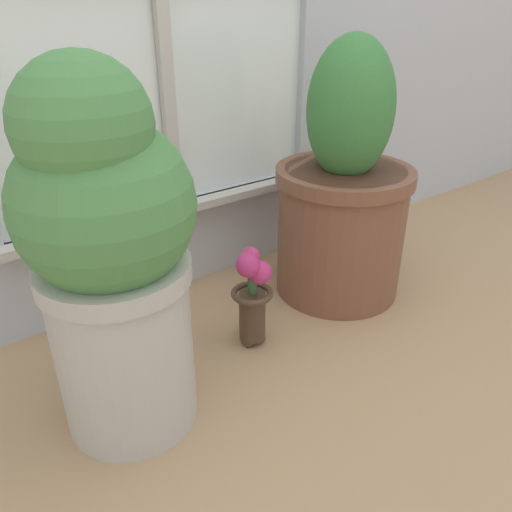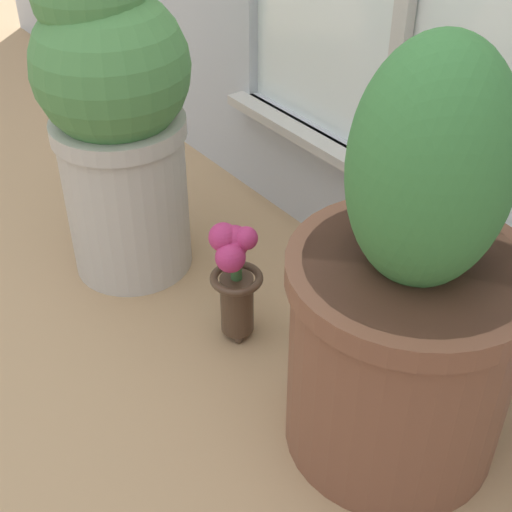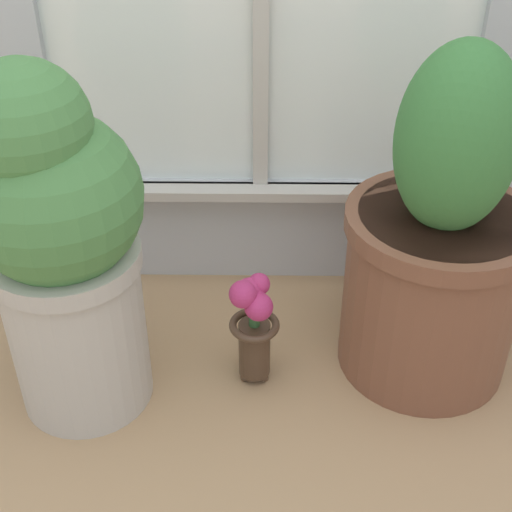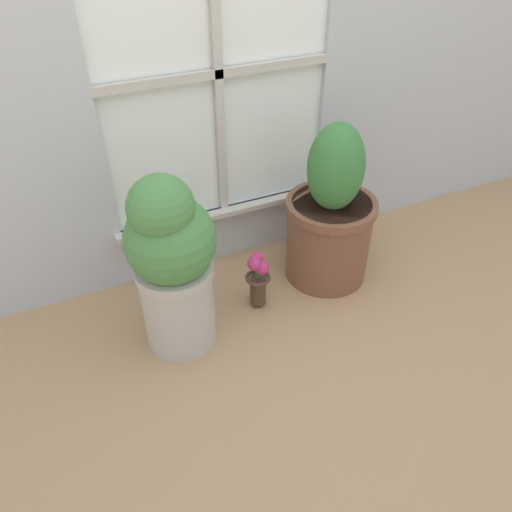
# 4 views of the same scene
# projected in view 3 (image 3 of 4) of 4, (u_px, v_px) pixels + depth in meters

# --- Properties ---
(ground_plane) EXTENTS (10.00, 10.00, 0.00)m
(ground_plane) POSITION_uv_depth(u_px,v_px,m) (258.00, 435.00, 1.48)
(ground_plane) COLOR tan
(potted_plant_left) EXTENTS (0.33, 0.33, 0.76)m
(potted_plant_left) POSITION_uv_depth(u_px,v_px,m) (60.00, 241.00, 1.35)
(potted_plant_left) COLOR #B7B2A8
(potted_plant_left) RESTS_ON ground_plane
(potted_plant_right) EXTENTS (0.40, 0.40, 0.76)m
(potted_plant_right) POSITION_uv_depth(u_px,v_px,m) (438.00, 250.00, 1.50)
(potted_plant_right) COLOR brown
(potted_plant_right) RESTS_ON ground_plane
(flower_vase) EXTENTS (0.11, 0.11, 0.28)m
(flower_vase) POSITION_uv_depth(u_px,v_px,m) (254.00, 321.00, 1.52)
(flower_vase) COLOR #473323
(flower_vase) RESTS_ON ground_plane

